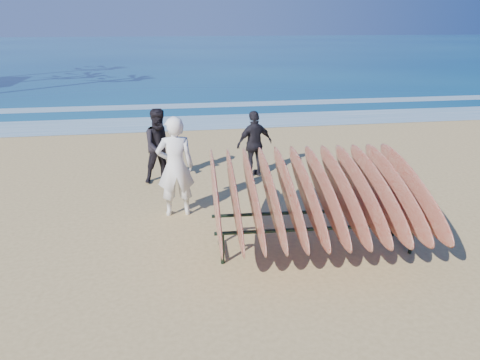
{
  "coord_description": "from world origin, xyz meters",
  "views": [
    {
      "loc": [
        -1.22,
        -6.49,
        3.49
      ],
      "look_at": [
        0.0,
        0.8,
        0.95
      ],
      "focal_mm": 35.0,
      "sensor_mm": 36.0,
      "label": 1
    }
  ],
  "objects": [
    {
      "name": "ground",
      "position": [
        0.0,
        0.0,
        0.0
      ],
      "size": [
        120.0,
        120.0,
        0.0
      ],
      "primitive_type": "plane",
      "color": "tan",
      "rests_on": "ground"
    },
    {
      "name": "ocean",
      "position": [
        0.0,
        55.0,
        0.01
      ],
      "size": [
        160.0,
        160.0,
        0.0
      ],
      "primitive_type": "plane",
      "color": "navy",
      "rests_on": "ground"
    },
    {
      "name": "foam_near",
      "position": [
        0.0,
        10.0,
        0.01
      ],
      "size": [
        160.0,
        160.0,
        0.0
      ],
      "primitive_type": "plane",
      "color": "white",
      "rests_on": "ground"
    },
    {
      "name": "foam_far",
      "position": [
        0.0,
        13.5,
        0.01
      ],
      "size": [
        160.0,
        160.0,
        0.0
      ],
      "primitive_type": "plane",
      "color": "white",
      "rests_on": "ground"
    },
    {
      "name": "surfboard_rack",
      "position": [
        1.05,
        -0.02,
        0.96
      ],
      "size": [
        3.32,
        2.98,
        1.59
      ],
      "rotation": [
        0.0,
        0.0,
        -0.05
      ],
      "color": "black",
      "rests_on": "ground"
    },
    {
      "name": "person_white",
      "position": [
        -1.04,
        1.77,
        0.94
      ],
      "size": [
        0.69,
        0.46,
        1.88
      ],
      "primitive_type": "imported",
      "rotation": [
        0.0,
        0.0,
        3.16
      ],
      "color": "silver",
      "rests_on": "ground"
    },
    {
      "name": "person_dark_a",
      "position": [
        -1.3,
        3.72,
        0.83
      ],
      "size": [
        0.96,
        0.83,
        1.67
      ],
      "primitive_type": "imported",
      "rotation": [
        0.0,
        0.0,
        0.28
      ],
      "color": "black",
      "rests_on": "ground"
    },
    {
      "name": "person_dark_b",
      "position": [
        0.84,
        3.8,
        0.77
      ],
      "size": [
        0.97,
        0.64,
        1.54
      ],
      "primitive_type": "imported",
      "rotation": [
        0.0,
        0.0,
        3.46
      ],
      "color": "black",
      "rests_on": "ground"
    }
  ]
}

